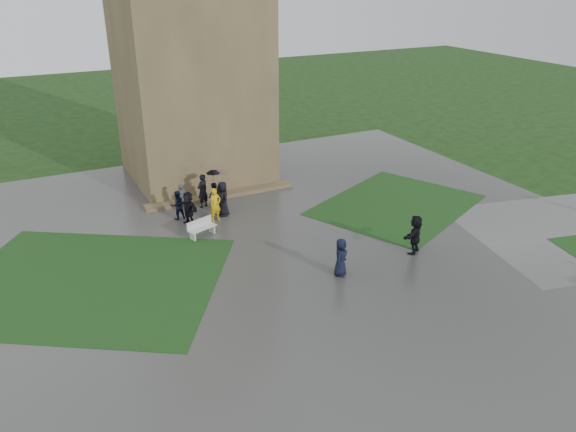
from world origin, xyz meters
name	(u,v)px	position (x,y,z in m)	size (l,w,h in m)	color
ground	(307,279)	(0.00, 0.00, 0.00)	(120.00, 120.00, 0.00)	black
plaza	(286,259)	(0.00, 2.00, 0.01)	(34.00, 34.00, 0.02)	#363734
lawn_inset_left	(89,281)	(-8.50, 4.00, 0.03)	(11.00, 9.00, 0.01)	#143613
lawn_inset_right	(397,205)	(8.50, 5.00, 0.03)	(9.00, 7.00, 0.01)	#143613
tower	(188,30)	(0.00, 15.00, 9.00)	(8.00, 8.00, 18.00)	brown
tower_plinth	(221,195)	(0.00, 10.60, 0.13)	(9.00, 0.80, 0.22)	brown
bench	(201,228)	(-2.70, 6.11, 0.47)	(1.59, 0.96, 0.88)	silver
visitor_cluster	(207,193)	(-1.56, 8.43, 1.33)	(3.27, 3.14, 2.67)	black
pedestrian_mid	(341,257)	(1.48, -0.34, 0.88)	(0.84, 0.58, 1.73)	black
pedestrian_near	(415,234)	(5.70, -0.09, 0.97)	(1.76, 0.63, 1.89)	black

